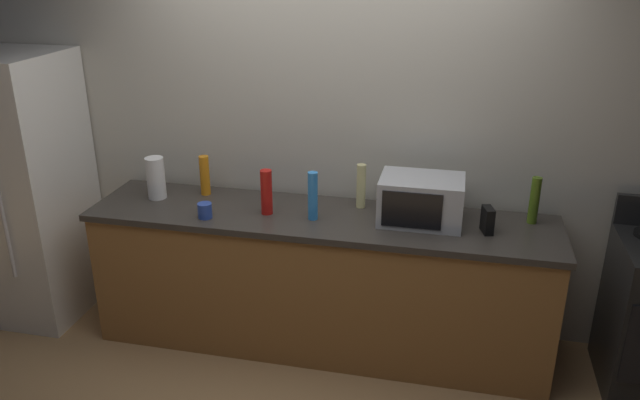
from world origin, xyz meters
TOP-DOWN VIEW (x-y plane):
  - ground_plane at (0.00, 0.00)m, footprint 8.00×8.00m
  - back_wall at (0.00, 0.81)m, footprint 6.40×0.10m
  - counter_run at (0.00, 0.40)m, footprint 2.84×0.64m
  - refrigerator at (-2.05, 0.40)m, footprint 0.72×0.73m
  - microwave at (0.59, 0.45)m, footprint 0.48×0.35m
  - paper_towel_roll at (-1.08, 0.45)m, footprint 0.12×0.12m
  - cordless_phone at (0.97, 0.37)m, footprint 0.08×0.12m
  - bottle_hot_sauce at (-0.32, 0.36)m, footprint 0.07×0.07m
  - bottle_vinegar at (0.22, 0.58)m, footprint 0.06×0.06m
  - bottle_dish_soap at (-0.80, 0.58)m, footprint 0.06×0.06m
  - bottle_olive_oil at (1.23, 0.57)m, footprint 0.06×0.06m
  - bottle_spray_cleaner at (-0.03, 0.34)m, footprint 0.06×0.06m
  - mug_blue at (-0.66, 0.22)m, footprint 0.08×0.08m

SIDE VIEW (x-z plane):
  - ground_plane at x=0.00m, z-range 0.00..0.00m
  - counter_run at x=0.00m, z-range 0.00..0.90m
  - refrigerator at x=-2.05m, z-range 0.00..1.80m
  - mug_blue at x=-0.66m, z-range 0.90..0.99m
  - cordless_phone at x=0.97m, z-range 0.90..1.05m
  - bottle_dish_soap at x=-0.80m, z-range 0.90..1.16m
  - microwave at x=0.59m, z-range 0.90..1.17m
  - paper_towel_roll at x=-1.08m, z-range 0.90..1.17m
  - bottle_hot_sauce at x=-0.32m, z-range 0.90..1.18m
  - bottle_vinegar at x=0.22m, z-range 0.90..1.18m
  - bottle_olive_oil at x=1.23m, z-range 0.90..1.18m
  - bottle_spray_cleaner at x=-0.03m, z-range 0.90..1.19m
  - back_wall at x=0.00m, z-range 0.00..2.70m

